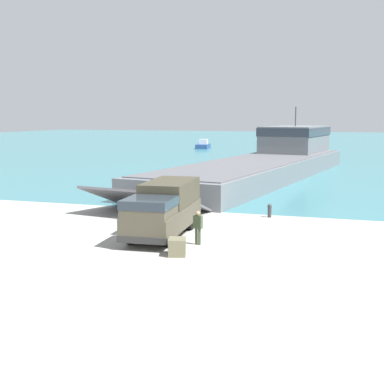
{
  "coord_description": "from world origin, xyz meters",
  "views": [
    {
      "loc": [
        10.61,
        -28.55,
        6.5
      ],
      "look_at": [
        0.48,
        3.28,
        1.69
      ],
      "focal_mm": 50.0,
      "sensor_mm": 36.0,
      "label": 1
    }
  ],
  "objects_px": {
    "landing_craft": "(270,159)",
    "mooring_bollard": "(270,210)",
    "moored_boat_a": "(318,146)",
    "cargo_crate": "(177,247)",
    "soldier_on_ramp": "(198,225)",
    "moored_boat_c": "(203,145)",
    "military_truck": "(164,208)"
  },
  "relations": [
    {
      "from": "landing_craft",
      "to": "mooring_bollard",
      "type": "distance_m",
      "value": 24.82
    },
    {
      "from": "military_truck",
      "to": "moored_boat_c",
      "type": "distance_m",
      "value": 76.91
    },
    {
      "from": "moored_boat_a",
      "to": "cargo_crate",
      "type": "xyz_separation_m",
      "value": [
        -0.12,
        -80.44,
        -0.31
      ]
    },
    {
      "from": "landing_craft",
      "to": "mooring_bollard",
      "type": "height_order",
      "value": "landing_craft"
    },
    {
      "from": "landing_craft",
      "to": "moored_boat_c",
      "type": "relative_size",
      "value": 8.08
    },
    {
      "from": "soldier_on_ramp",
      "to": "moored_boat_c",
      "type": "bearing_deg",
      "value": -153.39
    },
    {
      "from": "soldier_on_ramp",
      "to": "moored_boat_a",
      "type": "relative_size",
      "value": 0.32
    },
    {
      "from": "landing_craft",
      "to": "moored_boat_a",
      "type": "distance_m",
      "value": 45.36
    },
    {
      "from": "military_truck",
      "to": "moored_boat_c",
      "type": "height_order",
      "value": "military_truck"
    },
    {
      "from": "military_truck",
      "to": "cargo_crate",
      "type": "distance_m",
      "value": 4.47
    },
    {
      "from": "military_truck",
      "to": "cargo_crate",
      "type": "bearing_deg",
      "value": 24.91
    },
    {
      "from": "military_truck",
      "to": "landing_craft",
      "type": "bearing_deg",
      "value": 174.99
    },
    {
      "from": "landing_craft",
      "to": "moored_boat_c",
      "type": "distance_m",
      "value": 47.58
    },
    {
      "from": "military_truck",
      "to": "mooring_bollard",
      "type": "height_order",
      "value": "military_truck"
    },
    {
      "from": "moored_boat_a",
      "to": "soldier_on_ramp",
      "type": "bearing_deg",
      "value": 90.53
    },
    {
      "from": "moored_boat_a",
      "to": "cargo_crate",
      "type": "height_order",
      "value": "moored_boat_a"
    },
    {
      "from": "moored_boat_c",
      "to": "mooring_bollard",
      "type": "bearing_deg",
      "value": 102.42
    },
    {
      "from": "moored_boat_c",
      "to": "mooring_bollard",
      "type": "xyz_separation_m",
      "value": [
        24.37,
        -67.46,
        -0.13
      ]
    },
    {
      "from": "military_truck",
      "to": "soldier_on_ramp",
      "type": "distance_m",
      "value": 2.88
    },
    {
      "from": "cargo_crate",
      "to": "landing_craft",
      "type": "bearing_deg",
      "value": 92.4
    },
    {
      "from": "moored_boat_c",
      "to": "mooring_bollard",
      "type": "relative_size",
      "value": 6.41
    },
    {
      "from": "landing_craft",
      "to": "cargo_crate",
      "type": "bearing_deg",
      "value": -78.68
    },
    {
      "from": "soldier_on_ramp",
      "to": "moored_boat_a",
      "type": "xyz_separation_m",
      "value": [
        -0.19,
        78.15,
        -0.29
      ]
    },
    {
      "from": "military_truck",
      "to": "moored_boat_c",
      "type": "bearing_deg",
      "value": -169.03
    },
    {
      "from": "moored_boat_a",
      "to": "moored_boat_c",
      "type": "bearing_deg",
      "value": 6.41
    },
    {
      "from": "landing_craft",
      "to": "military_truck",
      "type": "bearing_deg",
      "value": -82.2
    },
    {
      "from": "mooring_bollard",
      "to": "landing_craft",
      "type": "bearing_deg",
      "value": 99.37
    },
    {
      "from": "landing_craft",
      "to": "moored_boat_a",
      "type": "xyz_separation_m",
      "value": [
        1.6,
        45.31,
        -1.1
      ]
    },
    {
      "from": "landing_craft",
      "to": "moored_boat_c",
      "type": "height_order",
      "value": "landing_craft"
    },
    {
      "from": "military_truck",
      "to": "moored_boat_a",
      "type": "bearing_deg",
      "value": 174.46
    },
    {
      "from": "military_truck",
      "to": "soldier_on_ramp",
      "type": "relative_size",
      "value": 4.43
    },
    {
      "from": "moored_boat_c",
      "to": "military_truck",
      "type": "bearing_deg",
      "value": 97.41
    }
  ]
}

